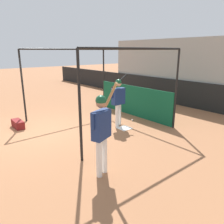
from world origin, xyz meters
TOP-DOWN VIEW (x-y plane):
  - ground_plane at (0.00, 0.00)m, footprint 60.00×60.00m
  - outfield_wall at (0.00, 7.15)m, footprint 24.00×0.12m
  - bleacher_section at (0.00, 9.21)m, footprint 8.15×4.00m
  - batting_cage at (0.66, 3.32)m, footprint 4.25×3.97m
  - home_plate at (1.68, 2.54)m, footprint 0.44×0.44m
  - player_batter at (1.32, 2.54)m, footprint 0.50×0.93m
  - player_waiting at (3.60, 0.09)m, footprint 0.59×0.69m
  - equipment_bag at (-0.84, -0.42)m, footprint 0.70×0.28m
  - baseball at (1.25, 3.36)m, footprint 0.07×0.07m

SIDE VIEW (x-z plane):
  - ground_plane at x=0.00m, z-range 0.00..0.00m
  - home_plate at x=1.68m, z-range 0.00..0.02m
  - baseball at x=1.25m, z-range 0.00..0.07m
  - equipment_bag at x=-0.84m, z-range 0.00..0.28m
  - outfield_wall at x=0.00m, z-range 0.00..1.28m
  - player_batter at x=1.32m, z-range 0.12..2.00m
  - player_waiting at x=3.60m, z-range 0.08..2.17m
  - batting_cage at x=0.66m, z-range -0.22..2.59m
  - bleacher_section at x=0.00m, z-range -0.01..3.35m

